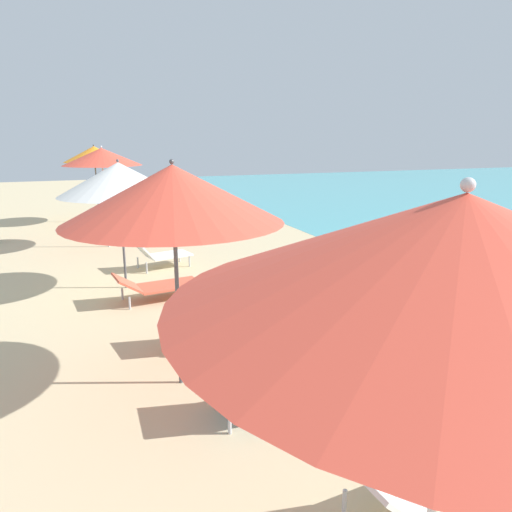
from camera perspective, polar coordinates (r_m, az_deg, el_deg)
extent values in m
cone|color=#E54C38|center=(2.11, 23.38, 0.55)|extent=(2.46, 2.46, 0.48)
sphere|color=silver|center=(2.07, 24.11, 7.81)|extent=(0.06, 0.06, 0.06)
cube|color=white|center=(4.64, 21.80, -23.60)|extent=(1.20, 0.74, 0.04)
cube|color=white|center=(4.09, 14.14, -25.36)|extent=(0.43, 0.68, 0.37)
cylinder|color=#B2B2B7|center=(5.17, 23.09, -21.55)|extent=(0.04, 0.04, 0.27)
cylinder|color=#B2B2B7|center=(4.92, 28.29, -24.26)|extent=(0.04, 0.04, 0.27)
cylinder|color=#B2B2B7|center=(4.44, 10.57, -27.28)|extent=(0.04, 0.04, 0.27)
cylinder|color=#4C4C51|center=(5.95, -9.37, -5.93)|extent=(0.05, 0.05, 2.08)
cone|color=#E54C38|center=(5.63, -9.93, 7.36)|extent=(2.60, 2.60, 0.68)
sphere|color=#4C4C51|center=(5.60, -10.09, 11.10)|extent=(0.06, 0.06, 0.06)
cube|color=#D8593F|center=(7.36, -4.38, -7.94)|extent=(1.03, 0.80, 0.04)
cube|color=#D8593F|center=(7.07, -8.75, -7.46)|extent=(0.39, 0.68, 0.34)
cylinder|color=#B2B2B7|center=(7.80, -2.82, -7.87)|extent=(0.04, 0.04, 0.28)
cylinder|color=#B2B2B7|center=(7.36, -0.80, -9.24)|extent=(0.04, 0.04, 0.28)
cylinder|color=#B2B2B7|center=(7.42, -9.87, -9.28)|extent=(0.04, 0.04, 0.28)
cylinder|color=#B2B2B7|center=(6.95, -8.21, -10.86)|extent=(0.04, 0.04, 0.28)
cube|color=blue|center=(5.63, 2.46, -15.47)|extent=(0.93, 0.63, 0.04)
cube|color=blue|center=(5.38, -3.79, -15.20)|extent=(0.34, 0.62, 0.28)
cylinder|color=#B2B2B7|center=(6.03, 4.76, -14.95)|extent=(0.04, 0.04, 0.26)
cylinder|color=#B2B2B7|center=(5.63, 7.07, -17.30)|extent=(0.04, 0.04, 0.26)
cylinder|color=#B2B2B7|center=(5.74, -4.76, -16.62)|extent=(0.04, 0.04, 0.26)
cylinder|color=#B2B2B7|center=(5.31, -3.18, -19.34)|extent=(0.04, 0.04, 0.26)
cylinder|color=#4C4C51|center=(10.07, -15.65, 1.56)|extent=(0.05, 0.05, 1.92)
cone|color=white|center=(9.88, -16.15, 8.87)|extent=(2.39, 2.39, 0.65)
sphere|color=#4C4C51|center=(9.86, -16.29, 10.93)|extent=(0.06, 0.06, 0.06)
cube|color=white|center=(11.67, -10.38, 0.13)|extent=(1.12, 0.87, 0.04)
cube|color=white|center=(11.39, -13.33, 0.59)|extent=(0.45, 0.71, 0.35)
cylinder|color=#B2B2B7|center=(12.11, -9.17, -0.06)|extent=(0.04, 0.04, 0.27)
cylinder|color=#B2B2B7|center=(11.62, -8.00, -0.61)|extent=(0.04, 0.04, 0.27)
cylinder|color=#B2B2B7|center=(11.71, -14.00, -0.79)|extent=(0.04, 0.04, 0.27)
cylinder|color=#B2B2B7|center=(11.20, -13.00, -1.40)|extent=(0.04, 0.04, 0.27)
cube|color=#D8593F|center=(9.42, -10.36, -3.47)|extent=(1.26, 0.82, 0.04)
cube|color=#D8593F|center=(9.18, -15.22, -3.18)|extent=(0.53, 0.74, 0.31)
cylinder|color=#B2B2B7|center=(9.87, -8.11, -3.38)|extent=(0.04, 0.04, 0.23)
cylinder|color=#B2B2B7|center=(9.35, -6.88, -4.35)|extent=(0.04, 0.04, 0.23)
cylinder|color=#B2B2B7|center=(9.53, -15.75, -4.42)|extent=(0.04, 0.04, 0.23)
cylinder|color=#B2B2B7|center=(8.99, -14.93, -5.50)|extent=(0.04, 0.04, 0.23)
cylinder|color=silver|center=(14.06, -17.60, 5.65)|extent=(0.05, 0.05, 2.30)
cone|color=#E54C38|center=(13.95, -18.02, 11.27)|extent=(2.14, 2.14, 0.47)
sphere|color=silver|center=(13.94, -18.11, 12.36)|extent=(0.06, 0.06, 0.06)
cube|color=white|center=(15.54, -15.21, 3.01)|extent=(1.08, 0.63, 0.04)
cube|color=white|center=(15.42, -17.85, 3.30)|extent=(0.42, 0.60, 0.29)
cylinder|color=#B2B2B7|center=(15.86, -13.80, 2.90)|extent=(0.04, 0.04, 0.18)
cylinder|color=#B2B2B7|center=(15.39, -13.47, 2.59)|extent=(0.04, 0.04, 0.18)
cylinder|color=#B2B2B7|center=(15.70, -17.99, 2.51)|extent=(0.04, 0.04, 0.18)
cylinder|color=#B2B2B7|center=(15.23, -17.78, 2.19)|extent=(0.04, 0.04, 0.18)
cylinder|color=#4C4C51|center=(18.48, -18.52, 7.26)|extent=(0.05, 0.05, 2.18)
cone|color=orange|center=(18.39, -18.85, 11.50)|extent=(2.16, 2.16, 0.56)
sphere|color=#4C4C51|center=(18.38, -18.93, 12.47)|extent=(0.06, 0.06, 0.06)
cube|color=white|center=(19.71, -16.06, 5.47)|extent=(1.08, 0.77, 0.04)
cube|color=white|center=(19.79, -17.91, 5.86)|extent=(0.44, 0.62, 0.32)
cylinder|color=#B2B2B7|center=(19.90, -14.83, 5.18)|extent=(0.04, 0.04, 0.27)
cylinder|color=#B2B2B7|center=(19.45, -14.99, 4.97)|extent=(0.04, 0.04, 0.27)
cylinder|color=#B2B2B7|center=(20.07, -17.85, 5.04)|extent=(0.04, 0.04, 0.27)
cylinder|color=#B2B2B7|center=(19.62, -18.08, 4.83)|extent=(0.04, 0.04, 0.27)
cube|color=white|center=(17.52, -14.90, 4.38)|extent=(1.04, 0.71, 0.04)
cube|color=white|center=(17.45, -17.08, 4.81)|extent=(0.34, 0.69, 0.36)
cylinder|color=#B2B2B7|center=(17.87, -13.64, 4.21)|extent=(0.04, 0.04, 0.22)
cylinder|color=#B2B2B7|center=(17.29, -13.43, 3.90)|extent=(0.04, 0.04, 0.22)
cylinder|color=#B2B2B7|center=(17.79, -17.26, 3.93)|extent=(0.04, 0.04, 0.22)
cylinder|color=#B2B2B7|center=(17.22, -17.16, 3.61)|extent=(0.04, 0.04, 0.22)
cube|color=#338C59|center=(10.62, 15.15, -2.33)|extent=(0.61, 0.47, 0.29)
cube|color=white|center=(10.58, 15.21, -1.45)|extent=(0.63, 0.48, 0.05)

